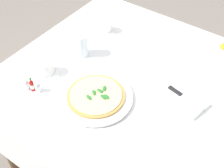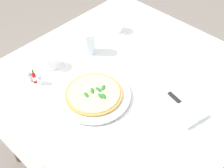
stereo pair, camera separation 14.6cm
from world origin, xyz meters
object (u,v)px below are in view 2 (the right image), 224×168
at_px(hot_sauce_bottle, 34,77).
at_px(water_glass_left_edge, 89,44).
at_px(pizza_plate, 94,95).
at_px(coffee_cup_right_edge, 52,62).
at_px(coffee_cup_far_left, 116,27).
at_px(salt_shaker, 40,80).
at_px(dinner_knife, 182,104).
at_px(pizza, 94,93).
at_px(pepper_shaker, 29,77).
at_px(napkin_folded, 181,106).

bearing_deg(hot_sauce_bottle, water_glass_left_edge, 85.97).
xyz_separation_m(pizza_plate, water_glass_left_edge, (-0.26, 0.21, 0.04)).
bearing_deg(coffee_cup_right_edge, pizza_plate, 0.45).
distance_m(pizza_plate, hot_sauce_bottle, 0.31).
relative_size(coffee_cup_far_left, salt_shaker, 2.35).
bearing_deg(dinner_knife, coffee_cup_right_edge, -148.45).
bearing_deg(pizza_plate, pizza, 38.10).
bearing_deg(hot_sauce_bottle, coffee_cup_far_left, 90.20).
xyz_separation_m(coffee_cup_right_edge, hot_sauce_bottle, (0.03, -0.13, 0.00)).
distance_m(water_glass_left_edge, pepper_shaker, 0.36).
xyz_separation_m(pizza, dinner_knife, (0.34, 0.23, -0.00)).
bearing_deg(pizza_plate, coffee_cup_right_edge, -179.55).
relative_size(pizza, napkin_folded, 1.12).
relative_size(pizza_plate, coffee_cup_far_left, 2.63).
relative_size(napkin_folded, salt_shaker, 4.33).
xyz_separation_m(water_glass_left_edge, pepper_shaker, (-0.05, -0.36, -0.03)).
relative_size(dinner_knife, pepper_shaker, 3.46).
distance_m(pizza_plate, coffee_cup_far_left, 0.54).
bearing_deg(coffee_cup_far_left, salt_shaker, -87.05).
height_order(coffee_cup_right_edge, hot_sauce_bottle, hot_sauce_bottle).
relative_size(pizza_plate, pepper_shaker, 6.19).
height_order(dinner_knife, hot_sauce_bottle, hot_sauce_bottle).
height_order(pizza_plate, coffee_cup_right_edge, coffee_cup_right_edge).
bearing_deg(coffee_cup_right_edge, dinner_knife, 19.76).
xyz_separation_m(pizza, water_glass_left_edge, (-0.26, 0.21, 0.03)).
relative_size(water_glass_left_edge, pepper_shaker, 2.27).
relative_size(napkin_folded, hot_sauce_bottle, 2.93).
height_order(coffee_cup_right_edge, dinner_knife, coffee_cup_right_edge).
bearing_deg(hot_sauce_bottle, dinner_knife, 30.25).
bearing_deg(coffee_cup_far_left, pizza_plate, -58.19).
bearing_deg(coffee_cup_right_edge, hot_sauce_bottle, -78.71).
relative_size(pizza, salt_shaker, 4.85).
relative_size(dinner_knife, hot_sauce_bottle, 2.35).
bearing_deg(napkin_folded, salt_shaker, -136.33).
relative_size(pizza, coffee_cup_right_edge, 2.06).
xyz_separation_m(pizza_plate, coffee_cup_right_edge, (-0.31, -0.00, 0.02)).
height_order(salt_shaker, pepper_shaker, same).
xyz_separation_m(pizza_plate, salt_shaker, (-0.26, -0.12, 0.01)).
xyz_separation_m(napkin_folded, hot_sauce_bottle, (-0.62, -0.36, 0.02)).
xyz_separation_m(coffee_cup_right_edge, salt_shaker, (0.05, -0.12, -0.01)).
xyz_separation_m(coffee_cup_right_edge, coffee_cup_far_left, (0.02, 0.46, -0.00)).
bearing_deg(coffee_cup_far_left, water_glass_left_edge, -83.90).
xyz_separation_m(dinner_knife, hot_sauce_bottle, (-0.62, -0.36, 0.01)).
relative_size(water_glass_left_edge, salt_shaker, 2.27).
bearing_deg(napkin_folded, pizza_plate, -132.68).
height_order(coffee_cup_right_edge, salt_shaker, coffee_cup_right_edge).
xyz_separation_m(coffee_cup_right_edge, dinner_knife, (0.65, 0.23, -0.01)).
height_order(coffee_cup_right_edge, napkin_folded, coffee_cup_right_edge).
height_order(pizza_plate, water_glass_left_edge, water_glass_left_edge).
bearing_deg(coffee_cup_far_left, hot_sauce_bottle, -89.80).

